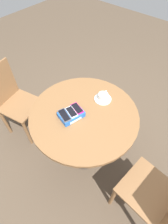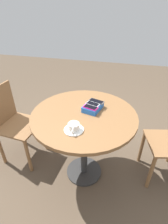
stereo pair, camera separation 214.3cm
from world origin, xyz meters
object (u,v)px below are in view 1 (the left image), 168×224
at_px(chair_far_side, 15,102).
at_px(phone_white, 71,112).
at_px(phone_gray, 64,115).
at_px(phone_box, 71,115).
at_px(phone_magenta, 77,108).
at_px(round_table, 84,122).
at_px(saucer, 103,99).
at_px(coffee_cup, 103,96).
at_px(chair_near_window, 156,196).

bearing_deg(chair_far_side, phone_white, -82.69).
bearing_deg(phone_gray, chair_far_side, 93.09).
bearing_deg(phone_box, phone_magenta, -9.02).
relative_size(round_table, chair_far_side, 1.03).
height_order(saucer, coffee_cup, coffee_cup).
bearing_deg(saucer, chair_far_side, 115.86).
height_order(phone_box, coffee_cup, coffee_cup).
height_order(phone_gray, phone_magenta, phone_magenta).
xyz_separation_m(phone_gray, chair_far_side, (-0.04, 0.78, -0.36)).
xyz_separation_m(phone_magenta, coffee_cup, (0.27, -0.07, -0.02)).
distance_m(phone_box, chair_near_window, 0.92).
height_order(phone_gray, chair_near_window, chair_near_window).
relative_size(phone_box, chair_near_window, 0.25).
distance_m(phone_box, chair_far_side, 0.87).
bearing_deg(chair_near_window, phone_gray, 94.65).
xyz_separation_m(round_table, coffee_cup, (0.24, -0.02, 0.16)).
relative_size(phone_gray, chair_near_window, 0.17).
bearing_deg(phone_gray, saucer, -14.89).
bearing_deg(phone_magenta, saucer, -15.14).
distance_m(phone_magenta, chair_near_window, 0.92).
bearing_deg(phone_magenta, round_table, -58.39).
relative_size(round_table, phone_box, 4.20).
distance_m(phone_white, chair_far_side, 0.88).
height_order(phone_white, saucer, phone_white).
bearing_deg(chair_far_side, phone_magenta, -78.78).
bearing_deg(saucer, phone_gray, 165.11).
height_order(phone_box, chair_near_window, chair_near_window).
bearing_deg(coffee_cup, phone_box, 166.18).
distance_m(phone_gray, chair_far_side, 0.86).
bearing_deg(coffee_cup, round_table, 174.83).
bearing_deg(chair_far_side, phone_gray, -86.91).
distance_m(phone_white, phone_magenta, 0.06).
height_order(phone_box, chair_far_side, chair_far_side).
bearing_deg(coffee_cup, chair_far_side, 116.03).
bearing_deg(phone_box, saucer, -14.02).
height_order(round_table, phone_gray, phone_gray).
bearing_deg(phone_magenta, chair_near_window, -93.17).
bearing_deg(coffee_cup, chair_near_window, -112.18).
xyz_separation_m(round_table, phone_white, (-0.09, 0.06, 0.18)).
distance_m(coffee_cup, chair_near_window, 0.90).
height_order(phone_white, coffee_cup, coffee_cup).
bearing_deg(chair_near_window, round_table, 84.43).
xyz_separation_m(round_table, chair_near_window, (-0.08, -0.80, -0.18)).
relative_size(saucer, chair_far_side, 0.17).
relative_size(phone_white, chair_far_side, 0.15).
relative_size(round_table, phone_magenta, 6.87).
distance_m(saucer, chair_far_side, 1.03).
relative_size(chair_near_window, chair_far_side, 0.98).
height_order(round_table, phone_magenta, phone_magenta).
distance_m(phone_white, chair_near_window, 0.93).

